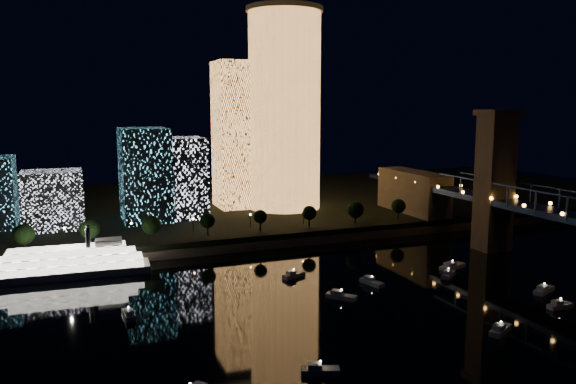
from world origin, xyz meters
name	(u,v)px	position (x,y,z in m)	size (l,w,h in m)	color
ground	(419,324)	(0.00, 0.00, 0.00)	(520.00, 520.00, 0.00)	black
far_bank	(233,205)	(0.00, 160.00, 2.50)	(420.00, 160.00, 5.00)	black
seawall	(291,241)	(0.00, 82.00, 1.50)	(420.00, 6.00, 3.00)	#6B5E4C
tower_cylindrical	(285,110)	(16.06, 130.33, 49.58)	(34.00, 34.00, 88.91)	#FFA551
tower_rectangular	(239,135)	(-2.12, 141.58, 38.08)	(20.80, 20.80, 66.17)	#FFA551
midrise_blocks	(112,183)	(-59.72, 126.64, 20.76)	(92.12, 29.82, 37.60)	white
riverboat	(60,264)	(-79.38, 71.30, 3.96)	(51.68, 13.33, 15.42)	silver
motorboats	(393,299)	(2.34, 15.22, 0.81)	(115.18, 64.65, 2.78)	silver
esplanade_trees	(189,222)	(-36.62, 88.00, 10.47)	(166.30, 6.84, 8.92)	black
street_lamps	(193,222)	(-34.00, 94.00, 9.02)	(132.70, 0.70, 5.65)	black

